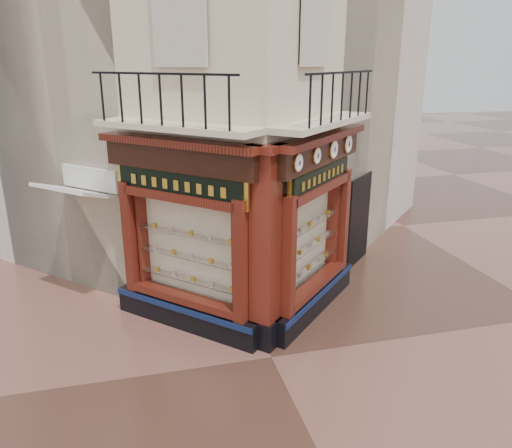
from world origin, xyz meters
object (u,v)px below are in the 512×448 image
object	(u,v)px
awning	(87,300)
signboard_left	(178,185)
clock_c	(333,149)
clock_d	(348,144)
clock_b	(317,156)
corner_pilaster	(265,253)
signboard_right	(321,176)
clock_a	(298,163)

from	to	relation	value
awning	signboard_left	xyz separation A→B (m)	(2.10, -1.84, 3.10)
clock_c	clock_d	world-z (taller)	clock_d
clock_b	clock_c	xyz separation A→B (m)	(0.60, 0.60, -0.00)
clock_b	clock_c	size ratio (longest dim) A/B	0.82
clock_b	awning	bearing A→B (deg)	109.17
clock_c	signboard_left	size ratio (longest dim) A/B	0.17
clock_c	signboard_left	bearing A→B (deg)	137.60
clock_d	clock_c	bearing A→B (deg)	-180.00
corner_pilaster	clock_d	world-z (taller)	corner_pilaster
corner_pilaster	signboard_right	bearing A→B (deg)	-10.25
awning	signboard_right	distance (m)	6.18
clock_c	signboard_left	xyz separation A→B (m)	(-3.23, -0.15, -0.52)
clock_c	clock_d	bearing A→B (deg)	0.00
clock_c	clock_d	distance (m)	0.83
signboard_right	clock_a	bearing A→B (deg)	-175.25
clock_a	signboard_left	bearing A→B (deg)	108.69
clock_a	clock_b	bearing A→B (deg)	-0.00
signboard_right	awning	bearing A→B (deg)	114.89
corner_pilaster	clock_b	size ratio (longest dim) A/B	12.17
clock_a	awning	world-z (taller)	clock_a
clock_c	corner_pilaster	bearing A→B (deg)	168.33
clock_b	awning	world-z (taller)	clock_b
corner_pilaster	clock_c	xyz separation A→B (m)	(1.76, 1.16, 1.67)
clock_c	awning	bearing A→B (deg)	117.37
corner_pilaster	clock_a	distance (m)	1.78
clock_d	clock_b	bearing A→B (deg)	-180.00
corner_pilaster	clock_b	distance (m)	2.12
awning	signboard_right	world-z (taller)	signboard_right
clock_d	signboard_right	world-z (taller)	clock_d
clock_c	signboard_right	bearing A→B (deg)	160.82
clock_c	awning	size ratio (longest dim) A/B	0.23
signboard_left	awning	bearing A→B (deg)	3.77
corner_pilaster	clock_c	bearing A→B (deg)	-11.67
clock_c	signboard_right	xyz separation A→B (m)	(-0.30, -0.15, -0.52)
signboard_right	clock_d	bearing A→B (deg)	-5.52
clock_a	awning	distance (m)	6.21
corner_pilaster	awning	distance (m)	4.96
clock_a	clock_d	world-z (taller)	clock_d
clock_b	awning	size ratio (longest dim) A/B	0.19
corner_pilaster	signboard_left	bearing A→B (deg)	100.25
awning	signboard_left	bearing A→B (deg)	-176.23
awning	clock_b	bearing A→B (deg)	-160.83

